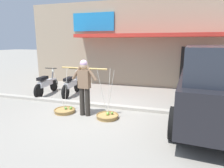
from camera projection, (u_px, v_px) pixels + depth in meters
ground_plane at (100, 114)px, 6.05m from camera, size 90.00×90.00×0.00m
sidewalk_curb at (108, 106)px, 6.69m from camera, size 20.00×0.24×0.10m
fruit_vendor at (84, 84)px, 5.76m from camera, size 1.45×0.22×1.70m
fruit_basket_left_side at (107, 116)px, 5.72m from camera, size 0.67×0.67×1.45m
fruit_basket_right_side at (65, 110)px, 6.18m from camera, size 0.67×0.67×1.45m
motorcycle_nearest_shop at (46, 84)px, 8.23m from camera, size 0.54×1.82×1.09m
motorcycle_second_in_row at (71, 85)px, 8.08m from camera, size 0.54×1.82×1.09m
parked_truck at (218, 83)px, 5.22m from camera, size 2.45×4.94×2.10m
storefront_building at (155, 44)px, 11.61m from camera, size 13.00×6.00×4.20m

